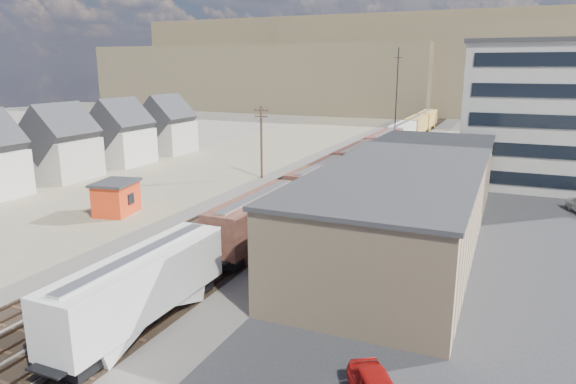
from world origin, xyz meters
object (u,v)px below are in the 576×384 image
at_px(utility_pole_north, 261,141).
at_px(maintenance_shed, 116,197).
at_px(parked_car_blue, 507,171).
at_px(freight_train, 372,151).

distance_m(utility_pole_north, maintenance_shed, 23.16).
relative_size(maintenance_shed, parked_car_blue, 1.11).
bearing_deg(freight_train, utility_pole_north, -134.45).
xyz_separation_m(utility_pole_north, maintenance_shed, (-6.15, -22.06, -3.48)).
relative_size(freight_train, utility_pole_north, 11.97).
bearing_deg(utility_pole_north, freight_train, 45.55).
bearing_deg(parked_car_blue, utility_pole_north, 148.40).
bearing_deg(maintenance_shed, utility_pole_north, 74.42).
relative_size(freight_train, maintenance_shed, 21.83).
xyz_separation_m(maintenance_shed, parked_car_blue, (37.53, 37.73, -1.13)).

